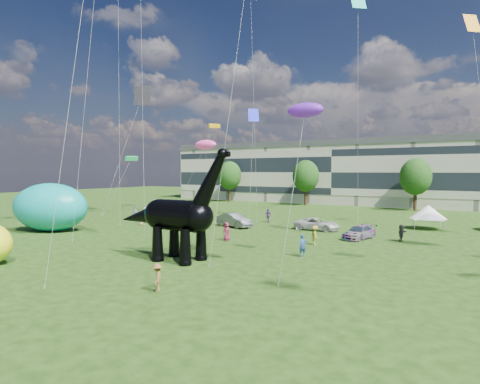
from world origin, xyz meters
The scene contains 15 objects.
ground centered at (0.00, 0.00, 0.00)m, with size 220.00×220.00×0.00m, color #16330C.
terrace_row centered at (-8.00, 62.00, 6.00)m, with size 78.00×11.00×12.00m, color beige.
tree_far_left centered at (-30.00, 53.00, 6.29)m, with size 5.20×5.20×9.44m.
tree_mid_left centered at (-12.00, 53.00, 6.29)m, with size 5.20×5.20×9.44m.
tree_mid_right centered at (8.00, 53.00, 6.29)m, with size 5.20×5.20×9.44m.
dinosaur_sculpture centered at (-1.34, 2.50, 3.27)m, with size 10.57×2.96×8.67m.
car_silver centered at (-12.75, 20.73, 0.72)m, with size 1.71×4.25×1.45m, color #B6B7BB.
car_grey centered at (-7.22, 19.91, 0.83)m, with size 1.75×5.01×1.65m, color slate.
car_white centered at (2.22, 22.72, 0.71)m, with size 2.36×5.12×1.42m, color silver.
car_dark centered at (7.92, 19.44, 0.66)m, with size 1.85×4.56×1.32m, color #595960.
gazebo_near centered at (12.79, 30.56, 1.97)m, with size 4.73×4.73×2.80m.
gazebo_left centered at (-24.63, 24.39, 1.71)m, with size 4.29×4.29×2.44m.
inflatable_teal centered at (-22.85, 6.09, 2.71)m, with size 8.67×5.42×5.42m, color #0DA09F.
visitors centered at (-1.58, 15.60, 0.86)m, with size 49.62×38.67×1.80m.
kites centered at (9.95, 18.74, 17.73)m, with size 63.16×50.41×26.05m.
Camera 1 is at (18.98, -20.42, 6.76)m, focal length 30.00 mm.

